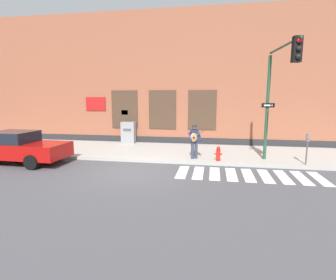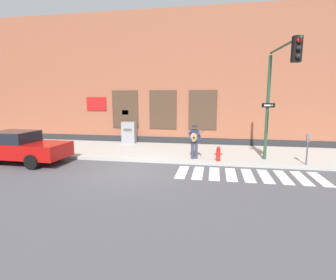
% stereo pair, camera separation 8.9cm
% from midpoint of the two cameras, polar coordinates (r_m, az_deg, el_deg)
% --- Properties ---
extents(ground_plane, '(160.00, 160.00, 0.00)m').
position_cam_midpoint_polar(ground_plane, '(11.25, -7.74, -6.92)').
color(ground_plane, '#4C4C51').
extents(sidewalk, '(28.00, 4.78, 0.15)m').
position_cam_midpoint_polar(sidewalk, '(15.02, -3.10, -2.44)').
color(sidewalk, '#ADAAA3').
rests_on(sidewalk, ground).
extents(building_backdrop, '(28.00, 4.06, 8.52)m').
position_cam_midpoint_polar(building_backdrop, '(19.04, -0.18, 12.69)').
color(building_backdrop, '#99563D').
rests_on(building_backdrop, ground).
extents(crosswalk, '(5.78, 1.90, 0.01)m').
position_cam_midpoint_polar(crosswalk, '(11.17, 16.83, -7.33)').
color(crosswalk, silver).
rests_on(crosswalk, ground).
extents(red_car, '(4.66, 2.09, 1.53)m').
position_cam_midpoint_polar(red_car, '(14.37, -29.97, -1.40)').
color(red_car, '#B20F0C').
rests_on(red_car, ground).
extents(busker, '(0.78, 0.66, 1.68)m').
position_cam_midpoint_polar(busker, '(12.71, 5.56, 0.14)').
color(busker, '#33384C').
rests_on(busker, sidewalk).
extents(traffic_light, '(0.75, 3.39, 5.06)m').
position_cam_midpoint_polar(traffic_light, '(12.07, 22.64, 11.24)').
color(traffic_light, '#234C33').
rests_on(traffic_light, sidewalk).
extents(parking_meter, '(0.13, 0.11, 1.44)m').
position_cam_midpoint_polar(parking_meter, '(13.05, 27.91, -0.74)').
color(parking_meter, '#47474C').
rests_on(parking_meter, sidewalk).
extents(utility_box, '(0.88, 0.59, 1.39)m').
position_cam_midpoint_polar(utility_box, '(17.32, -8.72, 1.62)').
color(utility_box, gray).
rests_on(utility_box, sidewalk).
extents(fire_hydrant, '(0.38, 0.20, 0.70)m').
position_cam_midpoint_polar(fire_hydrant, '(12.56, 10.68, -2.95)').
color(fire_hydrant, red).
rests_on(fire_hydrant, sidewalk).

